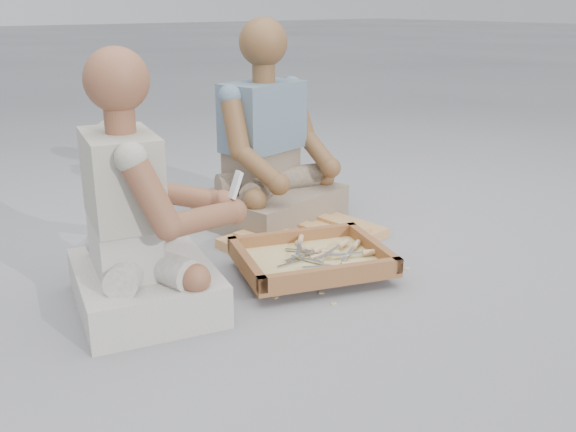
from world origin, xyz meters
TOP-DOWN VIEW (x-y plane):
  - ground at (0.00, 0.00)m, footprint 60.00×60.00m
  - carved_panel at (0.30, 0.49)m, footprint 0.71×0.51m
  - tool_tray at (0.10, 0.19)m, footprint 0.67×0.60m
  - chisel_0 at (0.10, 0.09)m, footprint 0.10×0.21m
  - chisel_1 at (0.13, 0.29)m, footprint 0.07×0.22m
  - chisel_2 at (0.30, 0.16)m, footprint 0.20×0.13m
  - chisel_3 at (0.10, 0.19)m, footprint 0.22×0.03m
  - chisel_4 at (0.25, 0.20)m, footprint 0.21×0.09m
  - chisel_5 at (0.15, 0.33)m, footprint 0.16×0.18m
  - chisel_6 at (0.17, 0.20)m, footprint 0.16×0.18m
  - chisel_7 at (0.29, 0.08)m, footprint 0.21×0.10m
  - chisel_8 at (0.15, 0.23)m, footprint 0.22×0.04m
  - chisel_9 at (0.14, 0.05)m, footprint 0.20×0.11m
  - wood_chip_0 at (0.01, 0.54)m, footprint 0.02×0.02m
  - wood_chip_1 at (0.33, 0.45)m, footprint 0.02×0.02m
  - wood_chip_2 at (0.10, 0.24)m, footprint 0.02×0.02m
  - wood_chip_3 at (0.03, 0.04)m, footprint 0.02×0.02m
  - wood_chip_4 at (0.17, 0.59)m, footprint 0.02×0.02m
  - wood_chip_5 at (-0.01, 0.20)m, footprint 0.02×0.02m
  - wood_chip_6 at (0.35, 0.53)m, footprint 0.02×0.02m
  - wood_chip_7 at (-0.14, 0.22)m, footprint 0.02×0.02m
  - wood_chip_8 at (-0.13, 0.11)m, footprint 0.02×0.02m
  - wood_chip_9 at (0.45, 0.01)m, footprint 0.02×0.02m
  - wood_chip_10 at (-0.04, 0.26)m, footprint 0.02×0.02m
  - wood_chip_11 at (0.00, -0.06)m, footprint 0.02×0.02m
  - wood_chip_12 at (0.45, 0.05)m, footprint 0.02×0.02m
  - craftsman at (-0.54, 0.33)m, footprint 0.65×0.66m
  - companion at (0.36, 0.84)m, footprint 0.71×0.62m
  - mobile_phone at (-0.23, 0.21)m, footprint 0.05×0.05m

SIDE VIEW (x-z plane):
  - ground at x=0.00m, z-range 0.00..0.00m
  - wood_chip_0 at x=0.01m, z-range 0.00..0.00m
  - wood_chip_1 at x=0.33m, z-range 0.00..0.00m
  - wood_chip_2 at x=0.10m, z-range 0.00..0.00m
  - wood_chip_3 at x=0.03m, z-range 0.00..0.00m
  - wood_chip_4 at x=0.17m, z-range 0.00..0.00m
  - wood_chip_5 at x=-0.01m, z-range 0.00..0.00m
  - wood_chip_6 at x=0.35m, z-range 0.00..0.00m
  - wood_chip_7 at x=-0.14m, z-range 0.00..0.00m
  - wood_chip_8 at x=-0.13m, z-range 0.00..0.00m
  - wood_chip_9 at x=0.45m, z-range 0.00..0.00m
  - wood_chip_10 at x=-0.04m, z-range 0.00..0.00m
  - wood_chip_11 at x=0.00m, z-range 0.00..0.00m
  - wood_chip_12 at x=0.45m, z-range 0.00..0.00m
  - carved_panel at x=0.30m, z-range 0.00..0.04m
  - tool_tray at x=0.10m, z-range 0.03..0.11m
  - chisel_3 at x=0.10m, z-range 0.06..0.08m
  - chisel_6 at x=0.17m, z-range 0.07..0.09m
  - chisel_1 at x=0.13m, z-range 0.07..0.09m
  - chisel_8 at x=0.15m, z-range 0.07..0.09m
  - chisel_0 at x=0.10m, z-range 0.07..0.09m
  - chisel_9 at x=0.14m, z-range 0.07..0.09m
  - chisel_2 at x=0.30m, z-range 0.07..0.09m
  - chisel_7 at x=0.29m, z-range 0.08..0.10m
  - chisel_4 at x=0.25m, z-range 0.08..0.10m
  - chisel_5 at x=0.15m, z-range 0.08..0.10m
  - craftsman at x=-0.54m, z-range -0.14..0.75m
  - companion at x=0.36m, z-range -0.16..0.80m
  - mobile_phone at x=-0.23m, z-range 0.37..0.47m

